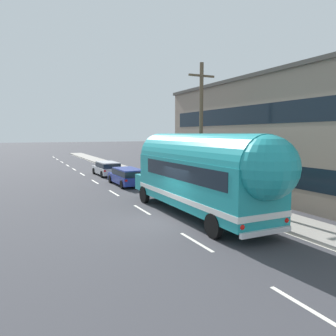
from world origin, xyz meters
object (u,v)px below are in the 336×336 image
Objects in this scene: painted_bus at (203,172)px; car_second at (107,168)px; utility_pole at (201,129)px; car_lead at (127,175)px.

car_second is at bearing 89.87° from painted_bus.
utility_pole is at bearing -79.23° from car_second.
painted_bus is 2.60× the size of car_second.
utility_pole reaches higher than car_lead.
utility_pole is at bearing -68.67° from car_lead.
car_second is at bearing 89.10° from car_lead.
car_second is (-2.57, 13.51, -3.64)m from utility_pole.
car_lead is (-2.67, 6.85, -3.63)m from utility_pole.
car_lead is 1.03× the size of car_second.
painted_bus is at bearing -90.13° from car_second.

